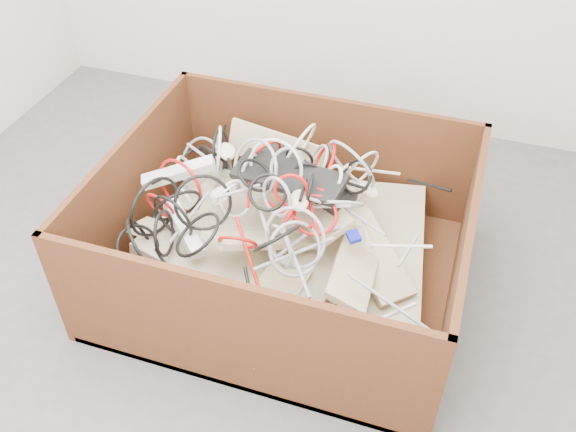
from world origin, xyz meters
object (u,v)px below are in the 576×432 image
(power_strip_left, at_px, (178,172))
(power_strip_right, at_px, (184,228))
(cardboard_box, at_px, (282,252))
(vga_plug, at_px, (354,236))

(power_strip_left, xyz_separation_m, power_strip_right, (0.12, -0.22, -0.05))
(cardboard_box, bearing_deg, power_strip_right, -148.39)
(cardboard_box, height_order, power_strip_right, cardboard_box)
(cardboard_box, relative_size, power_strip_right, 4.93)
(cardboard_box, bearing_deg, vga_plug, -12.38)
(cardboard_box, xyz_separation_m, power_strip_left, (-0.41, 0.04, 0.25))
(power_strip_left, height_order, vga_plug, power_strip_left)
(power_strip_left, relative_size, vga_plug, 6.15)
(vga_plug, bearing_deg, cardboard_box, -138.29)
(cardboard_box, distance_m, vga_plug, 0.36)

